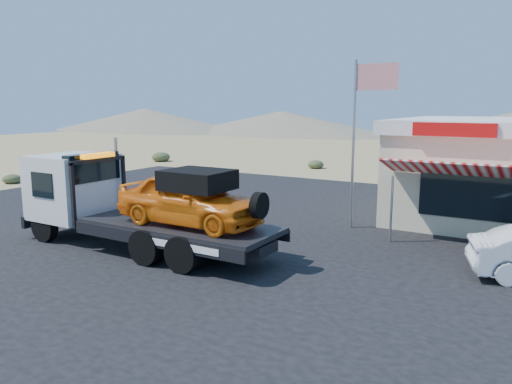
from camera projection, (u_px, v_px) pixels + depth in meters
ground at (172, 238)px, 16.92m from camera, size 120.00×120.00×0.00m
asphalt_lot at (267, 227)px, 18.44m from camera, size 32.00×24.00×0.02m
tow_truck at (138, 200)px, 15.44m from camera, size 8.74×2.59×2.92m
flagpole at (360, 125)px, 17.58m from camera, size 1.55×0.10×6.00m
desert_scrub at (108, 169)px, 32.73m from camera, size 26.53×28.28×0.78m
distant_hills at (381, 124)px, 68.13m from camera, size 126.00×48.00×4.20m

